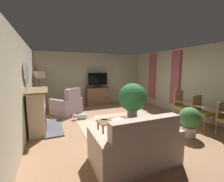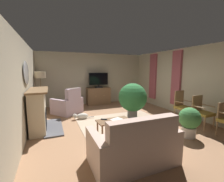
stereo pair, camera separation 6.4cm
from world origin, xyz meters
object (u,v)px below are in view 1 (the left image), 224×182
(folded_newspaper, at_px, (117,119))
(side_chair_tucked_against_wall, at_px, (181,105))
(wall_mirror_oval, at_px, (26,73))
(sofa_floral, at_px, (136,147))
(tv_remote, at_px, (104,119))
(tv_cabinet, at_px, (98,96))
(side_chair_nearest_door, at_px, (201,110))
(coffee_table, at_px, (114,122))
(potted_plant_leafy_by_curtain, at_px, (189,120))
(potted_plant_on_hearth_side, at_px, (132,98))
(cat, at_px, (81,116))
(television, at_px, (98,80))
(floor_lamp, at_px, (39,78))
(fireplace, at_px, (39,111))
(armchair_facing_sofa, at_px, (68,106))

(folded_newspaper, xyz_separation_m, side_chair_tucked_against_wall, (2.62, 0.28, 0.10))
(wall_mirror_oval, relative_size, sofa_floral, 0.60)
(tv_remote, height_order, folded_newspaper, tv_remote)
(tv_cabinet, xyz_separation_m, side_chair_nearest_door, (1.99, -4.13, 0.11))
(folded_newspaper, height_order, side_chair_nearest_door, side_chair_nearest_door)
(tv_remote, bearing_deg, coffee_table, -173.13)
(side_chair_nearest_door, bearing_deg, wall_mirror_oval, 161.07)
(tv_remote, distance_m, side_chair_tucked_against_wall, 2.94)
(potted_plant_leafy_by_curtain, distance_m, potted_plant_on_hearth_side, 1.95)
(cat, bearing_deg, television, 56.93)
(tv_cabinet, distance_m, television, 0.85)
(sofa_floral, relative_size, floor_lamp, 0.95)
(fireplace, distance_m, tv_cabinet, 3.58)
(tv_cabinet, relative_size, television, 1.20)
(coffee_table, bearing_deg, armchair_facing_sofa, 108.95)
(coffee_table, xyz_separation_m, side_chair_nearest_door, (2.70, -0.45, 0.14))
(side_chair_tucked_against_wall, bearing_deg, potted_plant_on_hearth_side, 156.45)
(wall_mirror_oval, height_order, floor_lamp, wall_mirror_oval)
(coffee_table, bearing_deg, side_chair_nearest_door, -9.51)
(tv_remote, xyz_separation_m, floor_lamp, (-1.66, 3.26, 0.97))
(television, xyz_separation_m, floor_lamp, (-2.60, -0.24, 0.16))
(wall_mirror_oval, height_order, folded_newspaper, wall_mirror_oval)
(television, height_order, potted_plant_leafy_by_curtain, television)
(sofa_floral, bearing_deg, potted_plant_leafy_by_curtain, 13.12)
(floor_lamp, bearing_deg, side_chair_tucked_against_wall, -33.93)
(sofa_floral, bearing_deg, side_chair_tucked_against_wall, 29.04)
(sofa_floral, bearing_deg, armchair_facing_sofa, 101.26)
(tv_cabinet, height_order, side_chair_tucked_against_wall, side_chair_tucked_against_wall)
(wall_mirror_oval, xyz_separation_m, sofa_floral, (1.99, -2.47, -1.34))
(side_chair_tucked_against_wall, bearing_deg, television, 120.90)
(tv_cabinet, distance_m, coffee_table, 3.75)
(armchair_facing_sofa, bearing_deg, potted_plant_leafy_by_curtain, -52.09)
(tv_remote, height_order, side_chair_nearest_door, side_chair_nearest_door)
(tv_remote, bearing_deg, television, -69.56)
(fireplace, bearing_deg, folded_newspaper, -31.17)
(tv_remote, height_order, side_chair_tucked_against_wall, side_chair_tucked_against_wall)
(potted_plant_on_hearth_side, bearing_deg, sofa_floral, -119.08)
(tv_remote, relative_size, side_chair_nearest_door, 0.18)
(fireplace, xyz_separation_m, floor_lamp, (-0.03, 2.18, 0.84))
(armchair_facing_sofa, height_order, cat, armchair_facing_sofa)
(tv_cabinet, bearing_deg, television, -90.00)
(cat, bearing_deg, armchair_facing_sofa, 109.86)
(armchair_facing_sofa, bearing_deg, potted_plant_on_hearth_side, -39.00)
(floor_lamp, bearing_deg, coffee_table, -60.82)
(television, bearing_deg, fireplace, -136.68)
(tv_remote, bearing_deg, side_chair_nearest_door, -155.66)
(side_chair_tucked_against_wall, bearing_deg, tv_cabinet, 120.50)
(coffee_table, relative_size, cat, 1.22)
(sofa_floral, distance_m, potted_plant_leafy_by_curtain, 1.97)
(potted_plant_on_hearth_side, bearing_deg, side_chair_tucked_against_wall, -23.55)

